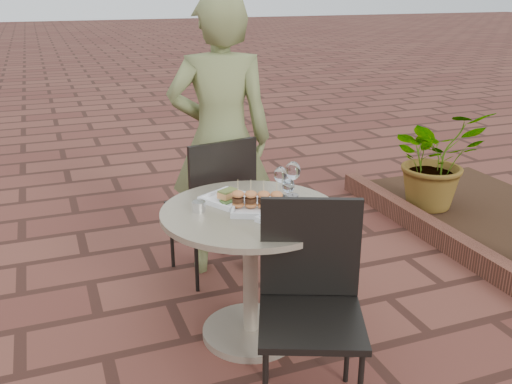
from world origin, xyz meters
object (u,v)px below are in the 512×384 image
object	(u,v)px
chair_near	(311,289)
plate_sliders	(257,203)
plate_tuna	(287,219)
diner	(221,140)
chair_far	(216,198)
plate_salmon	(228,198)
cafe_table	(251,254)

from	to	relation	value
chair_near	plate_sliders	distance (m)	0.57
chair_near	plate_tuna	size ratio (longest dim) A/B	3.19
plate_sliders	diner	bearing A→B (deg)	85.01
plate_sliders	plate_tuna	world-z (taller)	plate_sliders
chair_far	plate_sliders	bearing A→B (deg)	80.31
chair_far	plate_salmon	xyz separation A→B (m)	(-0.09, -0.53, 0.20)
chair_near	diner	world-z (taller)	diner
plate_sliders	chair_far	bearing A→B (deg)	90.39
chair_near	plate_tuna	world-z (taller)	chair_near
chair_far	plate_salmon	distance (m)	0.58
chair_far	chair_near	xyz separation A→B (m)	(0.05, -1.22, 0.00)
diner	plate_salmon	size ratio (longest dim) A/B	5.77
chair_far	plate_salmon	bearing A→B (deg)	70.11
chair_near	plate_salmon	bearing A→B (deg)	124.38
diner	plate_tuna	world-z (taller)	diner
cafe_table	diner	bearing A→B (deg)	82.78
cafe_table	chair_far	bearing A→B (deg)	87.89
chair_near	diner	size ratio (longest dim) A/B	0.53
chair_near	plate_tuna	distance (m)	0.39
cafe_table	plate_tuna	world-z (taller)	plate_tuna
plate_tuna	plate_sliders	bearing A→B (deg)	113.01
chair_far	plate_tuna	world-z (taller)	chair_far
chair_far	plate_tuna	bearing A→B (deg)	85.31
cafe_table	plate_salmon	distance (m)	0.31
chair_near	chair_far	bearing A→B (deg)	115.03
chair_far	chair_near	bearing A→B (deg)	82.38
chair_near	plate_tuna	xyz separation A→B (m)	(0.03, 0.33, 0.19)
cafe_table	chair_far	xyz separation A→B (m)	(0.03, 0.69, 0.07)
cafe_table	plate_salmon	bearing A→B (deg)	113.57
diner	plate_sliders	world-z (taller)	diner
diner	plate_salmon	bearing A→B (deg)	89.89
cafe_table	plate_sliders	world-z (taller)	plate_sliders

